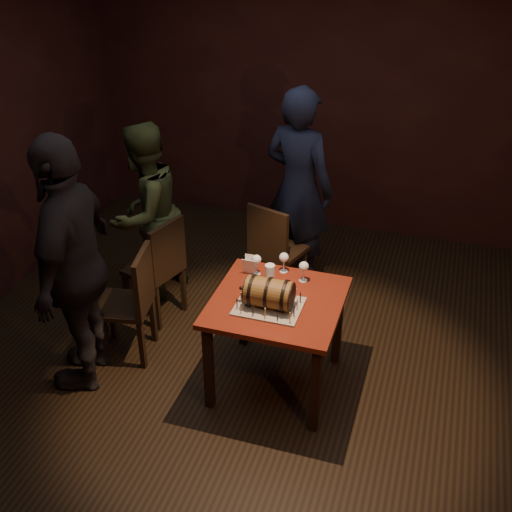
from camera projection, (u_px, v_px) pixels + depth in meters
name	position (u px, v px, depth m)	size (l,w,h in m)	color
room_shell	(258.00, 203.00, 4.32)	(5.04, 5.04, 2.80)	black
pub_table	(277.00, 313.00, 4.52)	(0.90, 0.90, 0.75)	#4F150D
cake_board	(269.00, 306.00, 4.39)	(0.45, 0.35, 0.01)	gray
barrel_cake	(269.00, 293.00, 4.34)	(0.38, 0.22, 0.22)	brown
birthday_candles	(269.00, 301.00, 4.37)	(0.40, 0.30, 0.09)	#DABF82
wine_glass_left	(257.00, 260.00, 4.70)	(0.07, 0.07, 0.16)	silver
wine_glass_mid	(284.00, 258.00, 4.73)	(0.07, 0.07, 0.16)	silver
wine_glass_right	(304.00, 267.00, 4.62)	(0.07, 0.07, 0.16)	silver
pint_of_ale	(270.00, 274.00, 4.62)	(0.07, 0.07, 0.15)	silver
menu_card	(250.00, 265.00, 4.74)	(0.10, 0.05, 0.13)	white
chair_back	(274.00, 247.00, 5.56)	(0.50, 0.50, 0.93)	black
chair_left_rear	(160.00, 264.00, 5.32)	(0.49, 0.49, 0.93)	black
chair_left_front	(133.00, 299.00, 4.89)	(0.47, 0.47, 0.93)	black
person_back	(298.00, 188.00, 5.68)	(0.67, 0.44, 1.84)	black
person_left_rear	(145.00, 214.00, 5.51)	(0.78, 0.61, 1.60)	#394221
person_left_front	(74.00, 265.00, 4.45)	(1.13, 0.47, 1.93)	black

